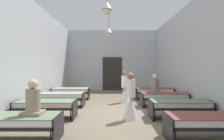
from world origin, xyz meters
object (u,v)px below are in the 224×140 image
(bed_left_row_0, at_px, (16,121))
(bed_right_row_3, at_px, (153,91))
(nurse_near_aisle, at_px, (124,91))
(bed_right_row_2, at_px, (163,96))
(bed_right_row_1, at_px, (179,105))
(bed_right_row_0, at_px, (209,121))
(bed_left_row_3, at_px, (70,91))
(patient_seated_primary, at_px, (32,102))
(bed_left_row_1, at_px, (45,105))
(nurse_mid_aisle, at_px, (130,103))
(bed_left_row_2, at_px, (61,96))
(patient_seated_secondary, at_px, (155,86))

(bed_left_row_0, height_order, bed_right_row_3, same)
(nurse_near_aisle, bearing_deg, bed_right_row_2, 22.34)
(bed_right_row_1, distance_m, bed_right_row_3, 3.80)
(bed_right_row_0, height_order, bed_right_row_1, same)
(bed_left_row_0, height_order, bed_right_row_1, same)
(bed_right_row_2, height_order, bed_left_row_3, same)
(bed_right_row_1, height_order, patient_seated_primary, patient_seated_primary)
(bed_left_row_3, xyz_separation_m, patient_seated_primary, (0.35, -5.67, 0.43))
(bed_left_row_1, xyz_separation_m, bed_right_row_2, (4.31, 1.90, 0.00))
(bed_left_row_3, height_order, nurse_near_aisle, nurse_near_aisle)
(bed_right_row_0, xyz_separation_m, bed_left_row_1, (-4.31, 1.90, 0.00))
(bed_left_row_0, relative_size, bed_right_row_2, 1.00)
(bed_right_row_0, xyz_separation_m, nurse_mid_aisle, (-1.59, 1.78, 0.09))
(bed_left_row_0, distance_m, bed_left_row_3, 5.70)
(bed_left_row_2, relative_size, bed_right_row_3, 1.00)
(bed_left_row_0, height_order, nurse_mid_aisle, nurse_mid_aisle)
(bed_left_row_3, relative_size, nurse_mid_aisle, 1.28)
(bed_right_row_1, bearing_deg, patient_seated_secondary, 100.16)
(bed_right_row_1, xyz_separation_m, bed_right_row_2, (0.00, 1.90, 0.00))
(bed_left_row_0, height_order, bed_left_row_2, same)
(bed_left_row_0, distance_m, bed_left_row_2, 3.80)
(patient_seated_secondary, bearing_deg, bed_left_row_1, -153.74)
(bed_right_row_1, relative_size, bed_left_row_2, 1.00)
(bed_right_row_0, relative_size, bed_right_row_1, 1.00)
(bed_right_row_0, height_order, patient_seated_secondary, patient_seated_secondary)
(bed_right_row_1, bearing_deg, patient_seated_primary, -154.73)
(bed_right_row_2, distance_m, patient_seated_secondary, 0.56)
(bed_right_row_0, xyz_separation_m, patient_seated_secondary, (-0.35, 3.85, 0.43))
(bed_left_row_1, height_order, nurse_near_aisle, nurse_near_aisle)
(bed_left_row_1, relative_size, nurse_mid_aisle, 1.28)
(bed_right_row_0, height_order, bed_left_row_3, same)
(bed_right_row_2, height_order, patient_seated_secondary, patient_seated_secondary)
(bed_right_row_2, relative_size, patient_seated_primary, 2.38)
(bed_left_row_1, distance_m, bed_left_row_2, 1.90)
(bed_right_row_1, height_order, nurse_mid_aisle, nurse_mid_aisle)
(bed_left_row_1, xyz_separation_m, nurse_near_aisle, (2.72, 2.88, 0.09))
(bed_left_row_2, xyz_separation_m, patient_seated_secondary, (3.96, 0.05, 0.43))
(bed_left_row_0, bearing_deg, bed_right_row_2, 41.42)
(nurse_mid_aisle, bearing_deg, bed_right_row_1, -57.65)
(bed_left_row_0, xyz_separation_m, bed_left_row_3, (0.00, 5.70, 0.00))
(patient_seated_secondary, bearing_deg, bed_right_row_2, -8.51)
(bed_left_row_3, bearing_deg, bed_right_row_0, -52.93)
(bed_right_row_2, distance_m, nurse_near_aisle, 1.86)
(bed_right_row_0, xyz_separation_m, bed_right_row_1, (0.00, 1.90, 0.00))
(bed_right_row_1, xyz_separation_m, patient_seated_primary, (-3.96, -1.87, 0.43))
(bed_left_row_3, distance_m, nurse_near_aisle, 2.87)
(bed_right_row_2, bearing_deg, bed_left_row_2, 180.00)
(bed_left_row_0, xyz_separation_m, bed_left_row_1, (0.00, 1.90, 0.00))
(bed_left_row_0, xyz_separation_m, bed_right_row_2, (4.31, 3.80, 0.00))
(nurse_near_aisle, bearing_deg, bed_right_row_1, -7.14)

